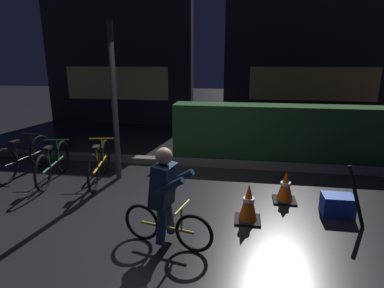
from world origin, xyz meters
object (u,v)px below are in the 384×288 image
(traffic_cone_far, at_px, (285,187))
(closed_umbrella, at_px, (356,196))
(street_post, at_px, (115,104))
(blue_crate, at_px, (337,205))
(parked_bike_center_left, at_px, (100,164))
(traffic_cone_near, at_px, (248,203))
(parked_bike_left_mid, at_px, (53,163))
(parked_bike_leftmost, at_px, (24,158))
(cyclist, at_px, (165,197))

(traffic_cone_far, bearing_deg, closed_umbrella, -34.94)
(street_post, distance_m, blue_crate, 4.03)
(parked_bike_center_left, height_order, closed_umbrella, closed_umbrella)
(blue_crate, distance_m, closed_umbrella, 0.39)
(traffic_cone_near, distance_m, blue_crate, 1.36)
(traffic_cone_near, bearing_deg, parked_bike_center_left, 158.26)
(parked_bike_left_mid, relative_size, traffic_cone_far, 3.04)
(parked_bike_center_left, height_order, traffic_cone_far, parked_bike_center_left)
(parked_bike_leftmost, distance_m, traffic_cone_near, 4.48)
(traffic_cone_near, bearing_deg, closed_umbrella, 5.95)
(parked_bike_center_left, xyz_separation_m, blue_crate, (3.98, -0.67, -0.20))
(parked_bike_left_mid, height_order, cyclist, cyclist)
(parked_bike_leftmost, relative_size, cyclist, 1.34)
(blue_crate, bearing_deg, cyclist, -153.44)
(traffic_cone_far, xyz_separation_m, cyclist, (-1.59, -1.49, 0.38))
(street_post, xyz_separation_m, cyclist, (1.43, -2.05, -0.80))
(street_post, height_order, traffic_cone_near, street_post)
(traffic_cone_near, xyz_separation_m, traffic_cone_far, (0.59, 0.74, -0.02))
(parked_bike_left_mid, bearing_deg, street_post, -85.70)
(traffic_cone_far, distance_m, closed_umbrella, 1.05)
(traffic_cone_near, relative_size, closed_umbrella, 0.66)
(parked_bike_left_mid, height_order, parked_bike_center_left, parked_bike_center_left)
(parked_bike_left_mid, bearing_deg, parked_bike_center_left, -95.50)
(parked_bike_center_left, distance_m, cyclist, 2.50)
(parked_bike_left_mid, distance_m, traffic_cone_near, 3.70)
(cyclist, height_order, closed_umbrella, cyclist)
(blue_crate, distance_m, cyclist, 2.61)
(parked_bike_left_mid, height_order, traffic_cone_near, parked_bike_left_mid)
(closed_umbrella, bearing_deg, parked_bike_left_mid, 31.43)
(parked_bike_left_mid, relative_size, traffic_cone_near, 2.81)
(street_post, bearing_deg, blue_crate, -13.60)
(street_post, relative_size, parked_bike_center_left, 1.73)
(parked_bike_center_left, xyz_separation_m, traffic_cone_near, (2.69, -1.07, -0.08))
(traffic_cone_near, bearing_deg, blue_crate, 17.17)
(parked_bike_leftmost, relative_size, traffic_cone_far, 3.22)
(street_post, distance_m, closed_umbrella, 4.16)
(parked_bike_center_left, bearing_deg, closed_umbrella, -114.66)
(parked_bike_left_mid, bearing_deg, closed_umbrella, -110.51)
(cyclist, relative_size, closed_umbrella, 1.47)
(parked_bike_left_mid, height_order, traffic_cone_far, parked_bike_left_mid)
(street_post, height_order, closed_umbrella, street_post)
(parked_bike_leftmost, bearing_deg, parked_bike_center_left, -91.26)
(parked_bike_leftmost, relative_size, traffic_cone_near, 2.98)
(traffic_cone_far, bearing_deg, cyclist, -136.85)
(blue_crate, xyz_separation_m, closed_umbrella, (0.14, -0.25, 0.26))
(parked_bike_leftmost, height_order, traffic_cone_near, parked_bike_leftmost)
(parked_bike_leftmost, bearing_deg, blue_crate, -95.25)
(parked_bike_leftmost, xyz_separation_m, traffic_cone_near, (4.32, -1.19, -0.08))
(traffic_cone_far, bearing_deg, street_post, 169.54)
(traffic_cone_near, xyz_separation_m, cyclist, (-1.00, -0.75, 0.36))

